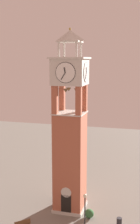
% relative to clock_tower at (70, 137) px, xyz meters
% --- Properties ---
extents(ground, '(80.00, 80.00, 0.00)m').
position_rel_clock_tower_xyz_m(ground, '(0.00, 0.00, -8.14)').
color(ground, gray).
extents(clock_tower, '(3.64, 3.64, 19.31)m').
position_rel_clock_tower_xyz_m(clock_tower, '(0.00, 0.00, 0.00)').
color(clock_tower, '#AD5B42').
rests_on(clock_tower, ground).
extents(park_bench, '(1.48, 1.40, 0.95)m').
position_rel_clock_tower_xyz_m(park_bench, '(-3.38, -5.11, -7.66)').
color(park_bench, brown).
rests_on(park_bench, ground).
extents(lamp_post, '(0.36, 0.36, 3.75)m').
position_rel_clock_tower_xyz_m(lamp_post, '(2.53, -3.79, -5.53)').
color(lamp_post, black).
rests_on(lamp_post, ground).
extents(trash_bin, '(0.52, 0.52, 0.80)m').
position_rel_clock_tower_xyz_m(trash_bin, '(5.62, -1.98, -7.74)').
color(trash_bin, '#2D2D33').
rests_on(trash_bin, ground).
extents(shrub_near_entry, '(0.97, 0.97, 0.90)m').
position_rel_clock_tower_xyz_m(shrub_near_entry, '(2.44, -1.33, -7.69)').
color(shrub_near_entry, '#336638').
rests_on(shrub_near_entry, ground).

